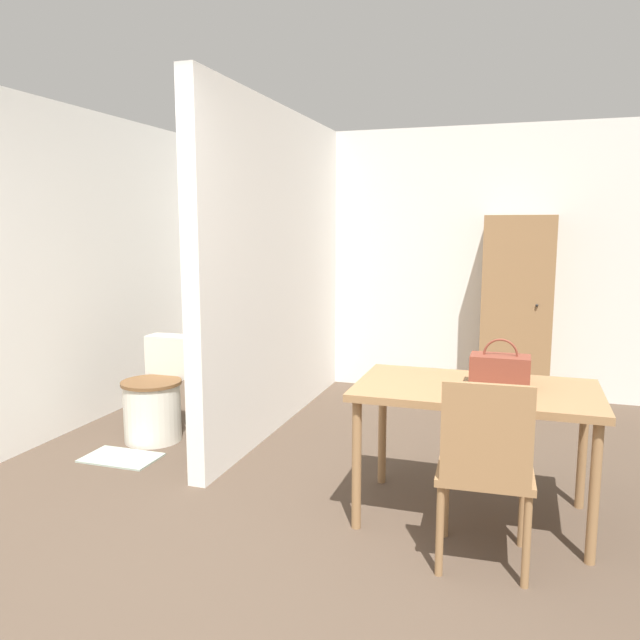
# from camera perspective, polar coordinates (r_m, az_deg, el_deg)

# --- Properties ---
(wall_back) EXTENTS (5.30, 0.12, 2.50)m
(wall_back) POSITION_cam_1_polar(r_m,az_deg,el_deg) (6.18, 7.22, 5.37)
(wall_back) COLOR white
(wall_back) RESTS_ON ground_plane
(wall_left) EXTENTS (0.12, 5.15, 2.50)m
(wall_left) POSITION_cam_1_polar(r_m,az_deg,el_deg) (5.19, -22.61, 4.17)
(wall_left) COLOR white
(wall_left) RESTS_ON ground_plane
(partition_wall) EXTENTS (0.12, 2.78, 2.50)m
(partition_wall) POSITION_cam_1_polar(r_m,az_deg,el_deg) (4.98, -3.81, 4.66)
(partition_wall) COLOR white
(partition_wall) RESTS_ON ground_plane
(dining_table) EXTENTS (1.27, 0.75, 0.74)m
(dining_table) POSITION_cam_1_polar(r_m,az_deg,el_deg) (3.47, 14.05, -7.17)
(dining_table) COLOR #997047
(dining_table) RESTS_ON ground_plane
(wooden_chair) EXTENTS (0.46, 0.46, 0.92)m
(wooden_chair) POSITION_cam_1_polar(r_m,az_deg,el_deg) (3.03, 14.87, -12.72)
(wooden_chair) COLOR #997047
(wooden_chair) RESTS_ON ground_plane
(toilet) EXTENTS (0.44, 0.59, 0.75)m
(toilet) POSITION_cam_1_polar(r_m,az_deg,el_deg) (4.88, -14.75, -7.00)
(toilet) COLOR silver
(toilet) RESTS_ON ground_plane
(handbag) EXTENTS (0.31, 0.17, 0.26)m
(handbag) POSITION_cam_1_polar(r_m,az_deg,el_deg) (3.47, 16.12, -4.44)
(handbag) COLOR brown
(handbag) RESTS_ON dining_table
(wooden_cabinet) EXTENTS (0.60, 0.46, 1.68)m
(wooden_cabinet) POSITION_cam_1_polar(r_m,az_deg,el_deg) (5.81, 17.53, 0.79)
(wooden_cabinet) COLOR #997047
(wooden_cabinet) RESTS_ON ground_plane
(bath_mat) EXTENTS (0.51, 0.32, 0.01)m
(bath_mat) POSITION_cam_1_polar(r_m,az_deg,el_deg) (4.62, -17.72, -11.90)
(bath_mat) COLOR #99A899
(bath_mat) RESTS_ON ground_plane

